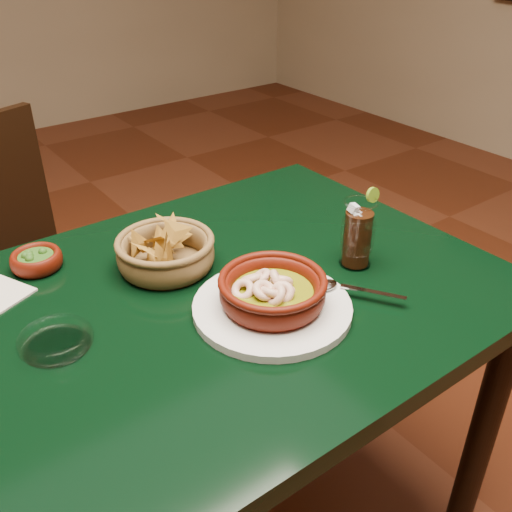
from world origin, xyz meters
TOP-DOWN VIEW (x-y plane):
  - dining_table at (0.00, 0.00)m, footprint 1.20×0.80m
  - dining_chair at (-0.12, 0.70)m, footprint 0.54×0.54m
  - shrimp_plate at (0.11, -0.11)m, footprint 0.35×0.28m
  - chip_basket at (0.03, 0.13)m, footprint 0.23×0.23m
  - guacamole_ramekin at (-0.18, 0.28)m, footprint 0.12×0.12m
  - cola_drink at (0.34, -0.08)m, footprint 0.14×0.14m
  - glass_ashtray at (-0.24, 0.02)m, footprint 0.13×0.13m

SIDE VIEW (x-z plane):
  - dining_chair at x=-0.12m, z-range 0.05..0.96m
  - dining_table at x=0.00m, z-range 0.28..1.03m
  - glass_ashtray at x=-0.24m, z-range 0.75..0.78m
  - guacamole_ramekin at x=-0.18m, z-range 0.75..0.79m
  - shrimp_plate at x=0.11m, z-range 0.74..0.83m
  - chip_basket at x=0.03m, z-range 0.72..0.85m
  - cola_drink at x=0.34m, z-range 0.74..0.90m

